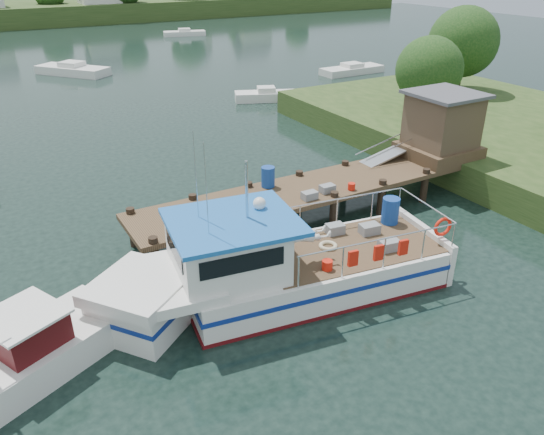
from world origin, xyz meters
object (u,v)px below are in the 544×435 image
work_boat (2,369)px  moored_d (73,70)px  lobster_boat (273,270)px  moored_b (266,95)px  dock (400,148)px  moored_far (185,33)px  moored_c (352,70)px

work_boat → moored_d: 41.19m
lobster_boat → moored_b: bearing=69.1°
dock → lobster_boat: size_ratio=1.38×
lobster_boat → work_boat: (-8.00, -0.05, -0.44)m
dock → moored_far: 55.86m
moored_far → lobster_boat: bearing=-108.9°
moored_far → moored_c: size_ratio=0.95×
dock → work_boat: bearing=-165.7°
work_boat → moored_far: bearing=39.3°
lobster_boat → moored_d: bearing=95.6°
moored_far → moored_b: (-7.83, -36.39, 0.04)m
dock → work_boat: 17.74m
dock → moored_d: size_ratio=2.40×
moored_b → work_boat: bearing=-144.3°
moored_c → dock: bearing=-114.5°
work_boat → lobster_boat: bearing=-24.7°
dock → moored_d: 36.44m
lobster_boat → moored_far: (20.38, 58.99, -0.70)m
lobster_boat → moored_b: (12.56, 22.59, -0.66)m
work_boat → moored_b: 30.58m
moored_c → moored_d: 25.92m
lobster_boat → moored_c: lobster_boat is taller
moored_far → moored_d: 26.59m
moored_b → moored_c: moored_b is taller
lobster_boat → moored_c: size_ratio=1.94×
moored_far → dock: bearing=-101.5°
moored_d → moored_b: bearing=-66.3°
lobster_boat → moored_far: bearing=79.1°
work_boat → moored_d: (9.81, 40.01, -0.17)m
dock → moored_c: dock is taller
moored_far → moored_d: bearing=-134.2°
moored_d → work_boat: bearing=-111.8°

